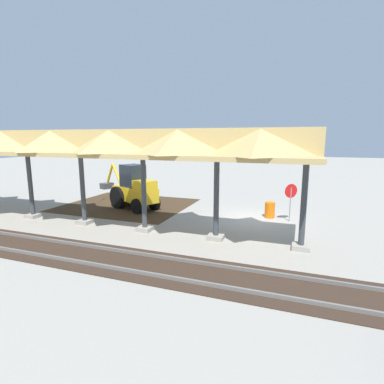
% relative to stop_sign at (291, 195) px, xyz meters
% --- Properties ---
extents(ground_plane, '(120.00, 120.00, 0.00)m').
position_rel_stop_sign_xyz_m(ground_plane, '(1.89, 0.19, -1.47)').
color(ground_plane, '#9E998E').
extents(dirt_work_zone, '(8.16, 7.00, 0.01)m').
position_rel_stop_sign_xyz_m(dirt_work_zone, '(10.48, -0.39, -1.47)').
color(dirt_work_zone, '#42301E').
rests_on(dirt_work_zone, ground).
extents(platform_canopy, '(22.82, 3.20, 4.90)m').
position_rel_stop_sign_xyz_m(platform_canopy, '(10.19, 4.20, 2.70)').
color(platform_canopy, '#9E998E').
rests_on(platform_canopy, ground).
extents(rail_tracks, '(60.00, 2.58, 0.15)m').
position_rel_stop_sign_xyz_m(rail_tracks, '(1.89, 7.79, -1.44)').
color(rail_tracks, slate).
rests_on(rail_tracks, ground).
extents(stop_sign, '(0.61, 0.49, 2.06)m').
position_rel_stop_sign_xyz_m(stop_sign, '(0.00, 0.00, 0.00)').
color(stop_sign, gray).
rests_on(stop_sign, ground).
extents(backhoe, '(5.33, 3.25, 2.82)m').
position_rel_stop_sign_xyz_m(backhoe, '(9.54, 0.25, -0.21)').
color(backhoe, yellow).
rests_on(backhoe, ground).
extents(dirt_mound, '(5.73, 5.73, 1.65)m').
position_rel_stop_sign_xyz_m(dirt_mound, '(11.55, -1.10, -1.47)').
color(dirt_mound, '#42301E').
rests_on(dirt_mound, ground).
extents(traffic_barrel, '(0.56, 0.56, 0.90)m').
position_rel_stop_sign_xyz_m(traffic_barrel, '(1.10, -0.41, -1.02)').
color(traffic_barrel, orange).
rests_on(traffic_barrel, ground).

